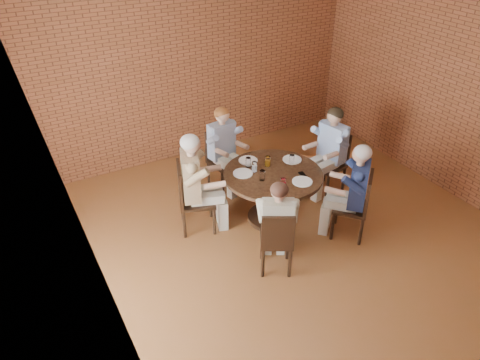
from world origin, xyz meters
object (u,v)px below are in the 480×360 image
diner_d (277,227)px  chair_e (358,203)px  chair_d (277,240)px  smartphone (302,174)px  dining_table (272,187)px  diner_c (196,184)px  diner_a (329,151)px  diner_e (353,192)px  chair_a (332,159)px  diner_b (224,150)px  chair_c (190,195)px  chair_b (221,156)px

diner_d → chair_e: (1.25, 0.03, -0.11)m
chair_d → smartphone: bearing=-110.6°
dining_table → diner_c: diner_c is taller
diner_a → diner_e: size_ratio=1.01×
diner_a → chair_e: 1.12m
diner_c → chair_a: bearing=-73.3°
dining_table → diner_b: (-0.18, 1.05, 0.12)m
smartphone → diner_b: bearing=120.5°
chair_a → diner_e: 1.13m
diner_b → diner_a: bearing=-42.3°
chair_d → chair_e: (1.29, 0.09, 0.02)m
chair_c → diner_d: size_ratio=0.79×
diner_b → diner_c: diner_c is taller
dining_table → chair_a: 1.22m
chair_a → chair_e: (-0.43, -1.07, -0.00)m
diner_a → chair_d: 2.01m
diner_c → chair_d: (0.44, -1.25, -0.21)m
chair_b → chair_d: size_ratio=1.04×
diner_b → chair_c: 1.12m
chair_a → dining_table: bearing=-90.0°
diner_d → chair_e: diner_d is taller
diner_a → diner_c: size_ratio=0.96×
dining_table → chair_c: chair_c is taller
diner_a → chair_d: size_ratio=1.52×
chair_e → diner_e: 0.18m
chair_b → diner_d: bearing=-108.1°
chair_d → diner_a: bearing=-115.5°
diner_d → chair_e: size_ratio=1.32×
diner_e → smartphone: diner_e is taller
chair_e → diner_a: bearing=-151.1°
diner_c → chair_e: 2.09m
chair_e → chair_b: bearing=-106.6°
diner_d → chair_d: bearing=90.0°
smartphone → chair_b: bearing=119.9°
diner_c → diner_e: bearing=-104.3°
diner_a → chair_b: 1.60m
diner_c → diner_d: 1.28m
diner_a → chair_c: size_ratio=1.38×
chair_d → dining_table: bearing=-90.0°
diner_b → smartphone: size_ratio=9.74×
chair_a → chair_e: 1.16m
dining_table → chair_c: 1.11m
chair_e → smartphone: chair_e is taller
diner_b → diner_c: size_ratio=0.93×
diner_b → chair_c: bearing=-151.3°
chair_b → chair_d: (-0.32, -2.05, -0.02)m
chair_a → chair_b: chair_a is taller
chair_b → diner_b: bearing=-90.0°
diner_d → chair_a: bearing=-117.3°
chair_d → chair_e: bearing=-146.5°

